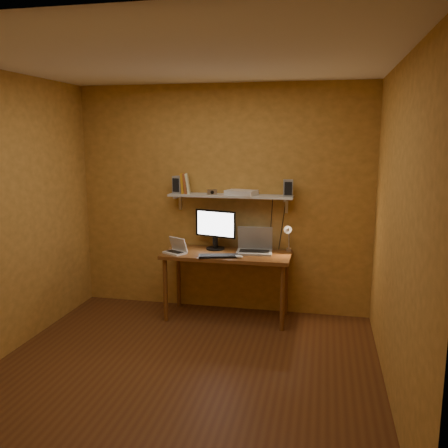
% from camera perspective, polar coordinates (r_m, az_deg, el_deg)
% --- Properties ---
extents(room, '(3.44, 3.24, 2.64)m').
position_cam_1_polar(room, '(3.93, -5.17, -0.02)').
color(room, '#573016').
rests_on(room, ground).
extents(desk, '(1.40, 0.60, 0.75)m').
position_cam_1_polar(desk, '(5.26, 0.35, -4.41)').
color(desk, brown).
rests_on(desk, ground).
extents(wall_shelf, '(1.40, 0.25, 0.21)m').
position_cam_1_polar(wall_shelf, '(5.31, 0.78, 3.38)').
color(wall_shelf, silver).
rests_on(wall_shelf, room).
extents(monitor, '(0.49, 0.26, 0.45)m').
position_cam_1_polar(monitor, '(5.36, -1.06, -0.42)').
color(monitor, black).
rests_on(monitor, desk).
extents(laptop, '(0.41, 0.31, 0.28)m').
position_cam_1_polar(laptop, '(5.27, 3.71, -2.60)').
color(laptop, gray).
rests_on(laptop, desk).
extents(netbook, '(0.29, 0.26, 0.18)m').
position_cam_1_polar(netbook, '(5.24, -5.75, -2.98)').
color(netbook, silver).
rests_on(netbook, desk).
extents(keyboard, '(0.44, 0.24, 0.02)m').
position_cam_1_polar(keyboard, '(5.06, -0.68, -3.87)').
color(keyboard, black).
rests_on(keyboard, desk).
extents(mouse, '(0.11, 0.09, 0.03)m').
position_cam_1_polar(mouse, '(5.02, 1.79, -3.93)').
color(mouse, silver).
rests_on(mouse, desk).
extents(desk_lamp, '(0.09, 0.23, 0.38)m').
position_cam_1_polar(desk_lamp, '(5.22, 7.75, -1.28)').
color(desk_lamp, silver).
rests_on(desk_lamp, desk).
extents(speaker_left, '(0.14, 0.14, 0.20)m').
position_cam_1_polar(speaker_left, '(5.44, -5.45, 4.73)').
color(speaker_left, gray).
rests_on(speaker_left, wall_shelf).
extents(speaker_right, '(0.11, 0.11, 0.18)m').
position_cam_1_polar(speaker_right, '(5.20, 7.71, 4.32)').
color(speaker_right, gray).
rests_on(speaker_right, wall_shelf).
extents(books, '(0.15, 0.16, 0.23)m').
position_cam_1_polar(books, '(5.43, -4.72, 4.88)').
color(books, '#C28017').
rests_on(books, wall_shelf).
extents(shelf_camera, '(0.11, 0.07, 0.06)m').
position_cam_1_polar(shelf_camera, '(5.27, -1.45, 3.85)').
color(shelf_camera, silver).
rests_on(shelf_camera, wall_shelf).
extents(router, '(0.37, 0.30, 0.05)m').
position_cam_1_polar(router, '(5.28, 2.09, 3.81)').
color(router, silver).
rests_on(router, wall_shelf).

